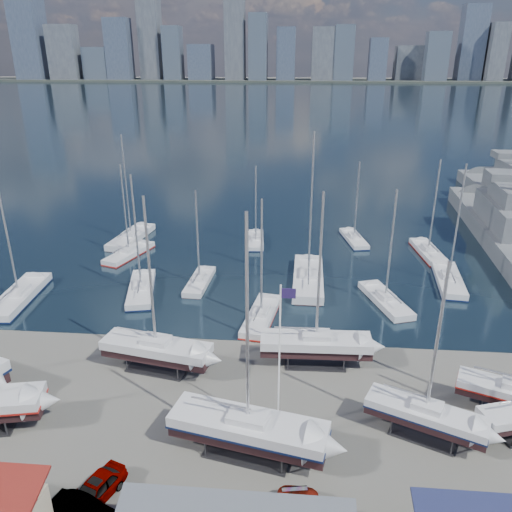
# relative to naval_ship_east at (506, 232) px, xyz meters

# --- Properties ---
(ground) EXTENTS (1400.00, 1400.00, 0.00)m
(ground) POSITION_rel_naval_ship_east_xyz_m (-33.87, -41.30, -1.66)
(ground) COLOR #605E59
(ground) RESTS_ON ground
(water) EXTENTS (1400.00, 600.00, 0.40)m
(water) POSITION_rel_naval_ship_east_xyz_m (-33.87, 268.70, -1.81)
(water) COLOR #172936
(water) RESTS_ON ground
(far_shore) EXTENTS (1400.00, 80.00, 2.20)m
(far_shore) POSITION_rel_naval_ship_east_xyz_m (-33.87, 528.70, -0.56)
(far_shore) COLOR #2D332D
(far_shore) RESTS_ON ground
(skyline) EXTENTS (639.14, 43.80, 107.69)m
(skyline) POSITION_rel_naval_ship_east_xyz_m (-41.70, 522.46, 37.42)
(skyline) COLOR #475166
(skyline) RESTS_ON far_shore
(sailboat_cradle_2) EXTENTS (10.08, 4.57, 15.91)m
(sailboat_cradle_2) POSITION_rel_naval_ship_east_xyz_m (-43.07, -36.66, 0.41)
(sailboat_cradle_2) COLOR #2D2D33
(sailboat_cradle_2) RESTS_ON ground
(sailboat_cradle_3) EXTENTS (11.43, 5.40, 17.68)m
(sailboat_cradle_3) POSITION_rel_naval_ship_east_xyz_m (-34.04, -46.09, 0.49)
(sailboat_cradle_3) COLOR #2D2D33
(sailboat_cradle_3) RESTS_ON ground
(sailboat_cradle_4) EXTENTS (9.89, 3.03, 16.02)m
(sailboat_cradle_4) POSITION_rel_naval_ship_east_xyz_m (-29.11, -34.62, 0.41)
(sailboat_cradle_4) COLOR #2D2D33
(sailboat_cradle_4) RESTS_ON ground
(sailboat_cradle_5) EXTENTS (8.74, 5.70, 13.94)m
(sailboat_cradle_5) POSITION_rel_naval_ship_east_xyz_m (-21.47, -43.36, 0.30)
(sailboat_cradle_5) COLOR #2D2D33
(sailboat_cradle_5) RESTS_ON ground
(sailboat_moored_0) EXTENTS (3.95, 11.52, 16.93)m
(sailboat_moored_0) POSITION_rel_naval_ship_east_xyz_m (-62.48, -24.73, -1.36)
(sailboat_moored_0) COLOR black
(sailboat_moored_0) RESTS_ON water
(sailboat_moored_1) EXTENTS (5.25, 9.32, 13.44)m
(sailboat_moored_1) POSITION_rel_naval_ship_east_xyz_m (-54.35, -10.34, -1.36)
(sailboat_moored_1) COLOR black
(sailboat_moored_1) RESTS_ON water
(sailboat_moored_2) EXTENTS (4.57, 11.27, 16.53)m
(sailboat_moored_2) POSITION_rel_naval_ship_east_xyz_m (-56.12, -3.96, -1.34)
(sailboat_moored_2) COLOR black
(sailboat_moored_2) RESTS_ON water
(sailboat_moored_3) EXTENTS (4.84, 10.27, 14.81)m
(sailboat_moored_3) POSITION_rel_naval_ship_east_xyz_m (-49.15, -21.64, -1.36)
(sailboat_moored_3) COLOR black
(sailboat_moored_3) RESTS_ON water
(sailboat_moored_4) EXTENTS (2.70, 8.27, 12.32)m
(sailboat_moored_4) POSITION_rel_naval_ship_east_xyz_m (-42.75, -18.77, -1.34)
(sailboat_moored_4) COLOR black
(sailboat_moored_4) RESTS_ON water
(sailboat_moored_5) EXTENTS (2.92, 8.26, 12.11)m
(sailboat_moored_5) POSITION_rel_naval_ship_east_xyz_m (-37.18, -3.43, -1.36)
(sailboat_moored_5) COLOR black
(sailboat_moored_5) RESTS_ON water
(sailboat_moored_6) EXTENTS (3.95, 9.52, 13.80)m
(sailboat_moored_6) POSITION_rel_naval_ship_east_xyz_m (-34.58, -26.87, -1.36)
(sailboat_moored_6) COLOR black
(sailboat_moored_6) RESTS_ON water
(sailboat_moored_7) EXTENTS (3.76, 12.76, 19.19)m
(sailboat_moored_7) POSITION_rel_naval_ship_east_xyz_m (-29.53, -17.08, -1.34)
(sailboat_moored_7) COLOR black
(sailboat_moored_7) RESTS_ON water
(sailboat_moored_8) EXTENTS (3.88, 8.70, 12.57)m
(sailboat_moored_8) POSITION_rel_naval_ship_east_xyz_m (-22.49, -1.58, -1.36)
(sailboat_moored_8) COLOR black
(sailboat_moored_8) RESTS_ON water
(sailboat_moored_9) EXTENTS (5.28, 9.49, 13.81)m
(sailboat_moored_9) POSITION_rel_naval_ship_east_xyz_m (-20.94, -22.01, -1.34)
(sailboat_moored_9) COLOR black
(sailboat_moored_9) RESTS_ON water
(sailboat_moored_10) EXTENTS (4.05, 10.61, 15.47)m
(sailboat_moored_10) POSITION_rel_naval_ship_east_xyz_m (-12.36, -15.83, -1.36)
(sailboat_moored_10) COLOR black
(sailboat_moored_10) RESTS_ON water
(sailboat_moored_11) EXTENTS (3.57, 9.63, 14.07)m
(sailboat_moored_11) POSITION_rel_naval_ship_east_xyz_m (-12.60, -6.19, -1.36)
(sailboat_moored_11) COLOR black
(sailboat_moored_11) RESTS_ON water
(naval_ship_east) EXTENTS (11.38, 47.92, 18.27)m
(naval_ship_east) POSITION_rel_naval_ship_east_xyz_m (0.00, 0.00, 0.00)
(naval_ship_east) COLOR #5A5D63
(naval_ship_east) RESTS_ON water
(naval_ship_west) EXTENTS (7.73, 43.82, 17.93)m
(naval_ship_west) POSITION_rel_naval_ship_east_xyz_m (7.72, 19.55, -0.00)
(naval_ship_west) COLOR #5A5D63
(naval_ship_west) RESTS_ON water
(car_a) EXTENTS (3.34, 4.92, 1.56)m
(car_a) POSITION_rel_naval_ship_east_xyz_m (-43.17, -50.85, -0.89)
(car_a) COLOR gray
(car_a) RESTS_ON ground
(car_b) EXTENTS (4.70, 2.76, 1.46)m
(car_b) POSITION_rel_naval_ship_east_xyz_m (-43.30, -52.44, -0.93)
(car_b) COLOR gray
(car_b) RESTS_ON ground
(flagpole) EXTENTS (1.07, 0.12, 12.06)m
(flagpole) POSITION_rel_naval_ship_east_xyz_m (-31.98, -43.79, 5.28)
(flagpole) COLOR white
(flagpole) RESTS_ON ground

